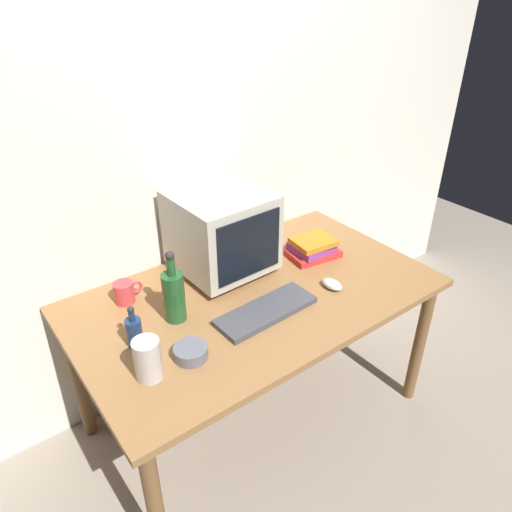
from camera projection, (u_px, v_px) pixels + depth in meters
ground_plane at (256, 412)px, 2.36m from camera, size 6.00×6.00×0.00m
back_wall at (187, 140)px, 2.07m from camera, size 4.00×0.08×2.50m
desk at (256, 308)px, 2.04m from camera, size 1.51×0.88×0.72m
crt_monitor at (222, 232)px, 2.05m from camera, size 0.39×0.40×0.37m
keyboard at (266, 311)px, 1.87m from camera, size 0.43×0.17×0.02m
computer_mouse at (332, 284)px, 2.02m from camera, size 0.06×0.10×0.04m
bottle_tall at (174, 295)px, 1.79m from camera, size 0.08×0.08×0.30m
bottle_short at (134, 331)px, 1.68m from camera, size 0.06×0.06×0.17m
book_stack at (313, 248)px, 2.23m from camera, size 0.25×0.18×0.09m
mug at (125, 292)px, 1.92m from camera, size 0.12×0.08×0.09m
cd_spindle at (191, 352)px, 1.65m from camera, size 0.12×0.12×0.04m
metal_canister at (148, 359)px, 1.54m from camera, size 0.09×0.09×0.15m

